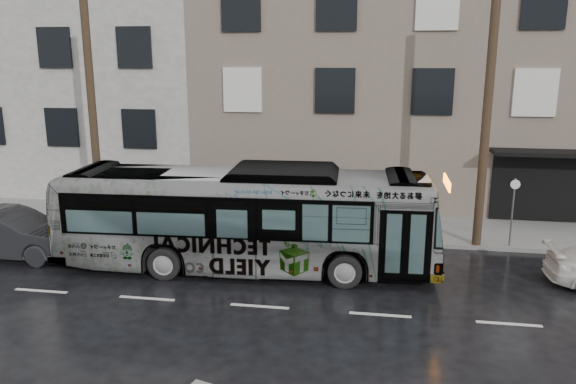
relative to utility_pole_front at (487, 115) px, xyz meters
name	(u,v)px	position (x,y,z in m)	size (l,w,h in m)	color
ground	(276,272)	(-6.50, -3.30, -4.65)	(120.00, 120.00, 0.00)	black
sidewalk	(299,224)	(-6.50, 1.60, -4.58)	(90.00, 3.60, 0.15)	gray
building_taupe	(422,78)	(-1.50, 9.40, 0.85)	(20.00, 12.00, 11.00)	gray
building_grey	(10,30)	(-24.50, 10.90, 3.35)	(26.00, 15.00, 16.00)	beige
utility_pole_front	(487,115)	(0.00, 0.00, 0.00)	(0.30, 0.30, 9.00)	#403120
utility_pole_rear	(92,109)	(-14.00, 0.00, 0.00)	(0.30, 0.30, 9.00)	#403120
sign_post	(512,213)	(1.10, 0.00, -3.30)	(0.06, 0.06, 2.40)	slate
bus	(246,218)	(-7.49, -3.10, -3.01)	(2.76, 11.78, 3.28)	#B2B2B2
dark_sedan	(9,234)	(-15.51, -3.36, -3.84)	(1.71, 4.90, 1.61)	black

